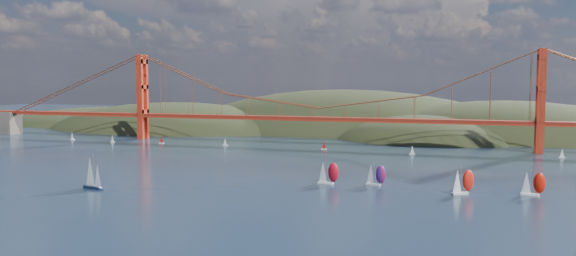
# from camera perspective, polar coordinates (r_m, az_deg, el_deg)

# --- Properties ---
(ground) EXTENTS (1200.00, 1200.00, 0.00)m
(ground) POSITION_cam_1_polar(r_m,az_deg,el_deg) (168.72, -12.38, -8.42)
(ground) COLOR black
(ground) RESTS_ON ground
(headlands) EXTENTS (725.00, 225.00, 96.00)m
(headlands) POSITION_cam_1_polar(r_m,az_deg,el_deg) (424.97, 12.44, -2.12)
(headlands) COLOR black
(headlands) RESTS_ON ground
(bridge) EXTENTS (552.00, 12.00, 55.00)m
(bridge) POSITION_cam_1_polar(r_m,az_deg,el_deg) (332.89, 2.96, 3.79)
(bridge) COLOR maroon
(bridge) RESTS_ON ground
(sloop_navy) EXTENTS (8.47, 5.49, 12.61)m
(sloop_navy) POSITION_cam_1_polar(r_m,az_deg,el_deg) (211.14, -19.27, -4.36)
(sloop_navy) COLOR black
(sloop_navy) RESTS_ON ground
(racer_0) EXTENTS (8.23, 3.94, 9.28)m
(racer_0) POSITION_cam_1_polar(r_m,az_deg,el_deg) (208.90, 4.07, -4.53)
(racer_0) COLOR silver
(racer_0) RESTS_ON ground
(racer_1) EXTENTS (8.14, 6.80, 9.38)m
(racer_1) POSITION_cam_1_polar(r_m,az_deg,el_deg) (199.11, 17.31, -5.19)
(racer_1) COLOR white
(racer_1) RESTS_ON ground
(racer_2) EXTENTS (7.76, 3.27, 8.84)m
(racer_2) POSITION_cam_1_polar(r_m,az_deg,el_deg) (204.95, 23.59, -5.17)
(racer_2) COLOR white
(racer_2) RESTS_ON ground
(racer_rwb) EXTENTS (7.74, 4.36, 8.67)m
(racer_rwb) POSITION_cam_1_polar(r_m,az_deg,el_deg) (208.11, 8.87, -4.69)
(racer_rwb) COLOR silver
(racer_rwb) RESTS_ON ground
(distant_boat_0) EXTENTS (3.00, 2.00, 4.70)m
(distant_boat_0) POSITION_cam_1_polar(r_m,az_deg,el_deg) (389.15, -21.08, -0.77)
(distant_boat_0) COLOR silver
(distant_boat_0) RESTS_ON ground
(distant_boat_1) EXTENTS (3.00, 2.00, 4.70)m
(distant_boat_1) POSITION_cam_1_polar(r_m,az_deg,el_deg) (364.06, -17.40, -1.03)
(distant_boat_1) COLOR silver
(distant_boat_1) RESTS_ON ground
(distant_boat_2) EXTENTS (3.00, 2.00, 4.70)m
(distant_boat_2) POSITION_cam_1_polar(r_m,az_deg,el_deg) (350.20, -12.74, -1.16)
(distant_boat_2) COLOR silver
(distant_boat_2) RESTS_ON ground
(distant_boat_3) EXTENTS (3.00, 2.00, 4.70)m
(distant_boat_3) POSITION_cam_1_polar(r_m,az_deg,el_deg) (332.18, -6.41, -1.39)
(distant_boat_3) COLOR silver
(distant_boat_3) RESTS_ON ground
(distant_boat_4) EXTENTS (3.00, 2.00, 4.70)m
(distant_boat_4) POSITION_cam_1_polar(r_m,az_deg,el_deg) (309.53, 26.08, -2.31)
(distant_boat_4) COLOR silver
(distant_boat_4) RESTS_ON ground
(distant_boat_8) EXTENTS (3.00, 2.00, 4.70)m
(distant_boat_8) POSITION_cam_1_polar(r_m,az_deg,el_deg) (298.46, 12.51, -2.18)
(distant_boat_8) COLOR silver
(distant_boat_8) RESTS_ON ground
(distant_boat_9) EXTENTS (3.00, 2.00, 4.70)m
(distant_boat_9) POSITION_cam_1_polar(r_m,az_deg,el_deg) (312.96, 3.68, -1.75)
(distant_boat_9) COLOR silver
(distant_boat_9) RESTS_ON ground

